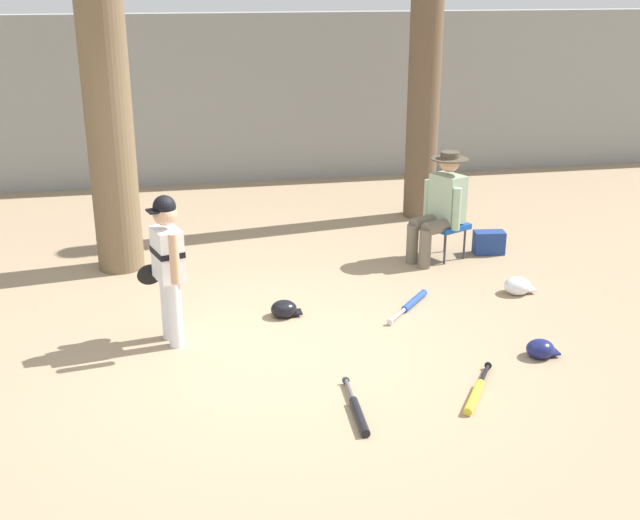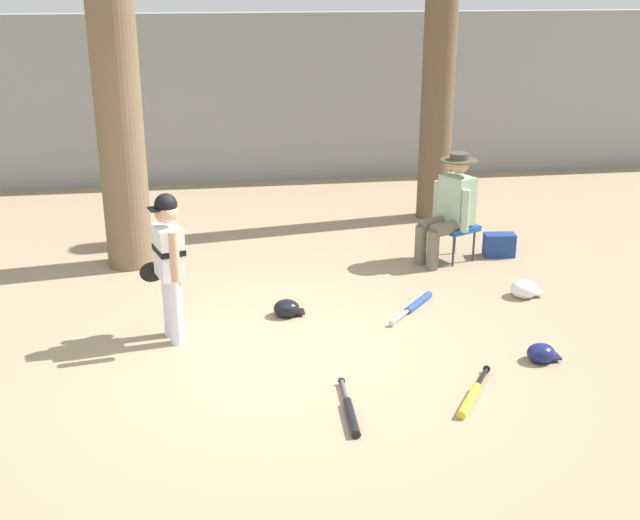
# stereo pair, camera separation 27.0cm
# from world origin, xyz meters

# --- Properties ---
(ground_plane) EXTENTS (60.00, 60.00, 0.00)m
(ground_plane) POSITION_xyz_m (0.00, 0.00, 0.00)
(ground_plane) COLOR #9E8466
(concrete_back_wall) EXTENTS (18.00, 0.36, 2.46)m
(concrete_back_wall) POSITION_xyz_m (0.00, 6.05, 1.23)
(concrete_back_wall) COLOR gray
(concrete_back_wall) RESTS_ON ground
(tree_near_player) EXTENTS (0.79, 0.79, 5.40)m
(tree_near_player) POSITION_xyz_m (-1.38, 2.40, 2.29)
(tree_near_player) COLOR brown
(tree_near_player) RESTS_ON ground
(tree_behind_spectator) EXTENTS (0.64, 0.64, 4.87)m
(tree_behind_spectator) POSITION_xyz_m (2.37, 3.64, 2.11)
(tree_behind_spectator) COLOR brown
(tree_behind_spectator) RESTS_ON ground
(young_ballplayer) EXTENTS (0.43, 0.57, 1.31)m
(young_ballplayer) POSITION_xyz_m (-0.89, 0.42, 0.74)
(young_ballplayer) COLOR white
(young_ballplayer) RESTS_ON ground
(folding_stool) EXTENTS (0.53, 0.53, 0.41)m
(folding_stool) POSITION_xyz_m (2.14, 2.00, 0.36)
(folding_stool) COLOR #194C9E
(folding_stool) RESTS_ON ground
(seated_spectator) EXTENTS (0.67, 0.55, 1.20)m
(seated_spectator) POSITION_xyz_m (2.05, 1.96, 0.64)
(seated_spectator) COLOR #6B6051
(seated_spectator) RESTS_ON ground
(handbag_beside_stool) EXTENTS (0.36, 0.22, 0.26)m
(handbag_beside_stool) POSITION_xyz_m (2.68, 2.04, 0.13)
(handbag_beside_stool) COLOR navy
(handbag_beside_stool) RESTS_ON ground
(bat_yellow_trainer) EXTENTS (0.48, 0.69, 0.07)m
(bat_yellow_trainer) POSITION_xyz_m (1.32, -1.00, 0.03)
(bat_yellow_trainer) COLOR yellow
(bat_yellow_trainer) RESTS_ON ground
(bat_black_composite) EXTENTS (0.10, 0.78, 0.07)m
(bat_black_composite) POSITION_xyz_m (0.39, -1.09, 0.03)
(bat_black_composite) COLOR black
(bat_black_composite) RESTS_ON ground
(bat_blue_youth) EXTENTS (0.58, 0.66, 0.07)m
(bat_blue_youth) POSITION_xyz_m (1.37, 0.76, 0.03)
(bat_blue_youth) COLOR #2347AD
(bat_blue_youth) RESTS_ON ground
(batting_helmet_navy) EXTENTS (0.28, 0.21, 0.16)m
(batting_helmet_navy) POSITION_xyz_m (2.10, -0.47, 0.07)
(batting_helmet_navy) COLOR navy
(batting_helmet_navy) RESTS_ON ground
(batting_helmet_black) EXTENTS (0.29, 0.22, 0.17)m
(batting_helmet_black) POSITION_xyz_m (0.14, 0.76, 0.07)
(batting_helmet_black) COLOR black
(batting_helmet_black) RESTS_ON ground
(batting_helmet_white) EXTENTS (0.32, 0.24, 0.18)m
(batting_helmet_white) POSITION_xyz_m (2.50, 0.86, 0.08)
(batting_helmet_white) COLOR silver
(batting_helmet_white) RESTS_ON ground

